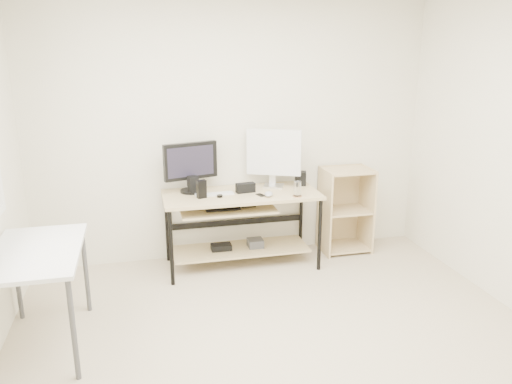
{
  "coord_description": "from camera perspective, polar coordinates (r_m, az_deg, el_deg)",
  "views": [
    {
      "loc": [
        -0.94,
        -2.87,
        2.09
      ],
      "look_at": [
        0.06,
        1.3,
        0.86
      ],
      "focal_mm": 35.0,
      "sensor_mm": 36.0,
      "label": 1
    }
  ],
  "objects": [
    {
      "name": "speaker_left",
      "position": [
        4.81,
        -7.22,
        0.85
      ],
      "size": [
        0.11,
        0.11,
        0.18
      ],
      "rotation": [
        0.0,
        0.0,
        0.31
      ],
      "color": "black",
      "rests_on": "desk"
    },
    {
      "name": "room",
      "position": [
        3.12,
        1.86,
        1.7
      ],
      "size": [
        4.01,
        4.01,
        2.62
      ],
      "color": "#C3B396",
      "rests_on": "ground"
    },
    {
      "name": "black_monitor",
      "position": [
        4.82,
        -7.48,
        3.18
      ],
      "size": [
        0.53,
        0.22,
        0.49
      ],
      "rotation": [
        0.0,
        0.0,
        0.27
      ],
      "color": "black",
      "rests_on": "desk"
    },
    {
      "name": "shelf_unit",
      "position": [
        5.39,
        10.03,
        -1.9
      ],
      "size": [
        0.5,
        0.4,
        0.9
      ],
      "color": "#D4BA84",
      "rests_on": "ground"
    },
    {
      "name": "smartphone",
      "position": [
        4.74,
        0.53,
        -0.34
      ],
      "size": [
        0.08,
        0.11,
        0.01
      ],
      "primitive_type": "cube",
      "rotation": [
        0.0,
        0.0,
        0.33
      ],
      "color": "black",
      "rests_on": "desk"
    },
    {
      "name": "speaker_right",
      "position": [
        5.11,
        5.09,
        1.57
      ],
      "size": [
        0.14,
        0.14,
        0.14
      ],
      "primitive_type": "cube",
      "rotation": [
        0.0,
        0.0,
        -0.3
      ],
      "color": "black",
      "rests_on": "desk"
    },
    {
      "name": "mouse",
      "position": [
        4.71,
        1.46,
        -0.23
      ],
      "size": [
        0.12,
        0.15,
        0.04
      ],
      "primitive_type": "ellipsoid",
      "rotation": [
        0.0,
        0.0,
        -0.32
      ],
      "color": "#B8B8BE",
      "rests_on": "desk"
    },
    {
      "name": "keyboard",
      "position": [
        4.77,
        -4.76,
        -0.25
      ],
      "size": [
        0.37,
        0.12,
        0.01
      ],
      "primitive_type": "cube",
      "rotation": [
        0.0,
        0.0,
        0.04
      ],
      "color": "silver",
      "rests_on": "desk"
    },
    {
      "name": "white_imac",
      "position": [
        4.97,
        2.06,
        4.35
      ],
      "size": [
        0.52,
        0.27,
        0.58
      ],
      "rotation": [
        0.0,
        0.0,
        -0.42
      ],
      "color": "silver",
      "rests_on": "desk"
    },
    {
      "name": "audio_controller",
      "position": [
        4.66,
        -6.25,
        0.32
      ],
      "size": [
        0.1,
        0.08,
        0.17
      ],
      "primitive_type": "cube",
      "rotation": [
        0.0,
        0.0,
        0.29
      ],
      "color": "black",
      "rests_on": "desk"
    },
    {
      "name": "volume_puck",
      "position": [
        4.69,
        -4.17,
        -0.47
      ],
      "size": [
        0.06,
        0.06,
        0.02
      ],
      "primitive_type": "cylinder",
      "rotation": [
        0.0,
        0.0,
        0.18
      ],
      "color": "black",
      "rests_on": "desk"
    },
    {
      "name": "center_speaker",
      "position": [
        4.83,
        -1.21,
        0.49
      ],
      "size": [
        0.19,
        0.1,
        0.09
      ],
      "primitive_type": "cube",
      "rotation": [
        0.0,
        0.0,
        0.12
      ],
      "color": "black",
      "rests_on": "desk"
    },
    {
      "name": "drinking_glass",
      "position": [
        4.7,
        4.77,
        0.38
      ],
      "size": [
        0.08,
        0.08,
        0.14
      ],
      "primitive_type": "cylinder",
      "rotation": [
        0.0,
        0.0,
        -0.19
      ],
      "color": "white",
      "rests_on": "coaster"
    },
    {
      "name": "coaster",
      "position": [
        4.72,
        4.75,
        -0.47
      ],
      "size": [
        0.11,
        0.11,
        0.01
      ],
      "primitive_type": "cylinder",
      "rotation": [
        0.0,
        0.0,
        -0.19
      ],
      "color": "#AE794F",
      "rests_on": "desk"
    },
    {
      "name": "side_table",
      "position": [
        3.82,
        -23.77,
        -7.19
      ],
      "size": [
        0.6,
        1.0,
        0.75
      ],
      "color": "silver",
      "rests_on": "ground"
    },
    {
      "name": "desk",
      "position": [
        4.88,
        -1.97,
        -2.52
      ],
      "size": [
        1.5,
        0.65,
        0.75
      ],
      "color": "tan",
      "rests_on": "ground"
    }
  ]
}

